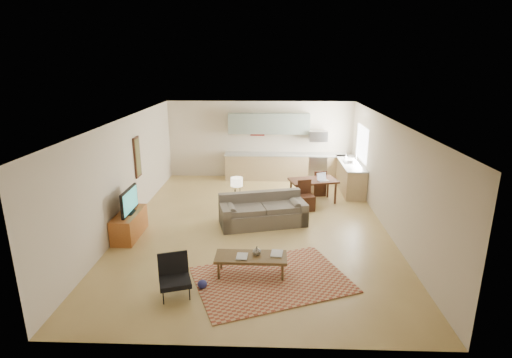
{
  "coord_description": "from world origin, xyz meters",
  "views": [
    {
      "loc": [
        0.35,
        -9.41,
        4.05
      ],
      "look_at": [
        0.0,
        0.3,
        1.15
      ],
      "focal_mm": 28.0,
      "sensor_mm": 36.0,
      "label": 1
    }
  ],
  "objects_px": {
    "sofa": "(263,210)",
    "armchair": "(175,277)",
    "dining_table": "(313,191)",
    "tv_credenza": "(129,224)",
    "console_table": "(237,208)",
    "coffee_table": "(251,265)"
  },
  "relations": [
    {
      "from": "sofa",
      "to": "armchair",
      "type": "distance_m",
      "value": 3.61
    },
    {
      "from": "armchair",
      "to": "dining_table",
      "type": "height_order",
      "value": "armchair"
    },
    {
      "from": "tv_credenza",
      "to": "console_table",
      "type": "height_order",
      "value": "console_table"
    },
    {
      "from": "armchair",
      "to": "dining_table",
      "type": "bearing_deg",
      "value": 41.52
    },
    {
      "from": "dining_table",
      "to": "sofa",
      "type": "bearing_deg",
      "value": -143.76
    },
    {
      "from": "tv_credenza",
      "to": "sofa",
      "type": "bearing_deg",
      "value": 14.54
    },
    {
      "from": "sofa",
      "to": "tv_credenza",
      "type": "relative_size",
      "value": 1.75
    },
    {
      "from": "console_table",
      "to": "tv_credenza",
      "type": "bearing_deg",
      "value": -175.57
    },
    {
      "from": "sofa",
      "to": "coffee_table",
      "type": "xyz_separation_m",
      "value": [
        -0.18,
        -2.53,
        -0.18
      ]
    },
    {
      "from": "armchair",
      "to": "dining_table",
      "type": "xyz_separation_m",
      "value": [
        2.95,
        5.04,
        -0.02
      ]
    },
    {
      "from": "coffee_table",
      "to": "tv_credenza",
      "type": "height_order",
      "value": "tv_credenza"
    },
    {
      "from": "sofa",
      "to": "armchair",
      "type": "relative_size",
      "value": 3.14
    },
    {
      "from": "armchair",
      "to": "tv_credenza",
      "type": "distance_m",
      "value": 2.97
    },
    {
      "from": "tv_credenza",
      "to": "dining_table",
      "type": "relative_size",
      "value": 0.95
    },
    {
      "from": "console_table",
      "to": "dining_table",
      "type": "height_order",
      "value": "dining_table"
    },
    {
      "from": "sofa",
      "to": "armchair",
      "type": "bearing_deg",
      "value": -129.23
    },
    {
      "from": "sofa",
      "to": "dining_table",
      "type": "height_order",
      "value": "sofa"
    },
    {
      "from": "armchair",
      "to": "coffee_table",
      "type": "bearing_deg",
      "value": 11.44
    },
    {
      "from": "coffee_table",
      "to": "dining_table",
      "type": "xyz_separation_m",
      "value": [
        1.63,
        4.29,
        0.13
      ]
    },
    {
      "from": "sofa",
      "to": "coffee_table",
      "type": "relative_size",
      "value": 1.61
    },
    {
      "from": "armchair",
      "to": "dining_table",
      "type": "distance_m",
      "value": 5.84
    },
    {
      "from": "sofa",
      "to": "tv_credenza",
      "type": "xyz_separation_m",
      "value": [
        -3.17,
        -0.82,
        -0.1
      ]
    }
  ]
}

